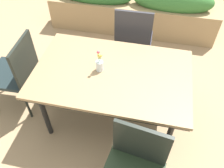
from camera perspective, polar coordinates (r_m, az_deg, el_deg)
ground_plane at (r=2.86m, az=2.00°, el=-6.71°), size 12.00×12.00×0.00m
dining_table at (r=2.31m, az=-0.00°, el=1.83°), size 1.51×0.97×0.73m
chair_far_side at (r=2.97m, az=5.16°, el=10.85°), size 0.46×0.46×1.00m
chair_end_left at (r=2.78m, az=-22.00°, el=3.06°), size 0.49×0.49×0.92m
flower_vase at (r=2.24m, az=-3.02°, el=4.89°), size 0.07×0.07×0.24m
planter_box at (r=3.89m, az=4.99°, el=17.33°), size 2.62×0.40×0.81m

